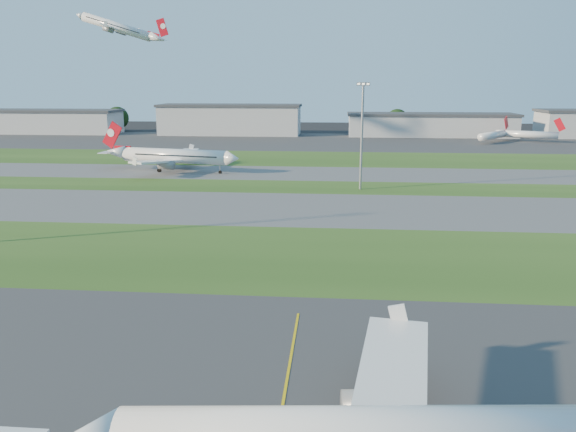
# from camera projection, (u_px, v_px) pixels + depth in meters

# --- Properties ---
(grass_strip_a) EXTENTS (300.00, 34.00, 0.01)m
(grass_strip_a) POSITION_uv_depth(u_px,v_px,m) (275.00, 255.00, 85.55)
(grass_strip_a) COLOR #254416
(grass_strip_a) RESTS_ON ground
(taxiway_a) EXTENTS (300.00, 32.00, 0.01)m
(taxiway_a) POSITION_uv_depth(u_px,v_px,m) (292.00, 208.00, 117.54)
(taxiway_a) COLOR #515154
(taxiway_a) RESTS_ON ground
(grass_strip_b) EXTENTS (300.00, 18.00, 0.01)m
(grass_strip_b) POSITION_uv_depth(u_px,v_px,m) (300.00, 187.00, 141.77)
(grass_strip_b) COLOR #254416
(grass_strip_b) RESTS_ON ground
(taxiway_b) EXTENTS (300.00, 26.00, 0.01)m
(taxiway_b) POSITION_uv_depth(u_px,v_px,m) (305.00, 173.00, 163.10)
(taxiway_b) COLOR #515154
(taxiway_b) RESTS_ON ground
(grass_strip_c) EXTENTS (300.00, 40.00, 0.01)m
(grass_strip_c) POSITION_uv_depth(u_px,v_px,m) (310.00, 159.00, 195.09)
(grass_strip_c) COLOR #254416
(grass_strip_c) RESTS_ON ground
(apron_far) EXTENTS (400.00, 80.00, 0.01)m
(apron_far) POSITION_uv_depth(u_px,v_px,m) (317.00, 141.00, 253.25)
(apron_far) COLOR #333335
(apron_far) RESTS_ON ground
(airliner_taxiing) EXTENTS (40.64, 34.12, 12.83)m
(airliner_taxiing) POSITION_uv_depth(u_px,v_px,m) (174.00, 156.00, 165.63)
(airliner_taxiing) COLOR white
(airliner_taxiing) RESTS_ON ground
(airliner_departing) EXTENTS (36.34, 30.75, 11.34)m
(airliner_departing) POSITION_uv_depth(u_px,v_px,m) (118.00, 27.00, 225.08)
(airliner_departing) COLOR white
(mini_jet_near) EXTENTS (18.92, 23.65, 9.48)m
(mini_jet_near) POSITION_uv_depth(u_px,v_px,m) (494.00, 135.00, 247.00)
(mini_jet_near) COLOR white
(mini_jet_near) RESTS_ON ground
(mini_jet_far) EXTENTS (26.77, 13.63, 9.48)m
(mini_jet_far) POSITION_uv_depth(u_px,v_px,m) (527.00, 134.00, 250.45)
(mini_jet_far) COLOR white
(mini_jet_far) RESTS_ON ground
(light_mast_centre) EXTENTS (3.20, 0.70, 25.80)m
(light_mast_centre) POSITION_uv_depth(u_px,v_px,m) (362.00, 129.00, 135.16)
(light_mast_centre) COLOR gray
(light_mast_centre) RESTS_ON ground
(hangar_far_west) EXTENTS (91.80, 23.00, 12.20)m
(hangar_far_west) POSITION_uv_depth(u_px,v_px,m) (33.00, 121.00, 293.47)
(hangar_far_west) COLOR #A7AAAF
(hangar_far_west) RESTS_ON ground
(hangar_west) EXTENTS (71.40, 23.00, 15.20)m
(hangar_west) POSITION_uv_depth(u_px,v_px,m) (230.00, 119.00, 284.33)
(hangar_west) COLOR #A7AAAF
(hangar_west) RESTS_ON ground
(hangar_east) EXTENTS (81.60, 23.00, 11.20)m
(hangar_east) POSITION_uv_depth(u_px,v_px,m) (431.00, 125.00, 276.42)
(hangar_east) COLOR #A7AAAF
(hangar_east) RESTS_ON ground
(tree_west) EXTENTS (12.10, 12.10, 13.20)m
(tree_west) POSITION_uv_depth(u_px,v_px,m) (117.00, 118.00, 304.43)
(tree_west) COLOR black
(tree_west) RESTS_ON ground
(tree_mid_west) EXTENTS (9.90, 9.90, 10.80)m
(tree_mid_west) POSITION_uv_depth(u_px,v_px,m) (281.00, 122.00, 293.32)
(tree_mid_west) COLOR black
(tree_mid_west) RESTS_ON ground
(tree_mid_east) EXTENTS (11.55, 11.55, 12.60)m
(tree_mid_east) POSITION_uv_depth(u_px,v_px,m) (397.00, 120.00, 290.97)
(tree_mid_east) COLOR black
(tree_mid_east) RESTS_ON ground
(tree_east) EXTENTS (10.45, 10.45, 11.40)m
(tree_east) POSITION_uv_depth(u_px,v_px,m) (548.00, 123.00, 282.90)
(tree_east) COLOR black
(tree_east) RESTS_ON ground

